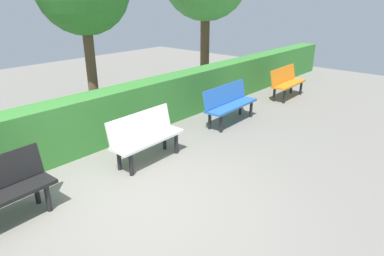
{
  "coord_description": "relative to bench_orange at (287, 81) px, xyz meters",
  "views": [
    {
      "loc": [
        2.51,
        3.22,
        2.72
      ],
      "look_at": [
        -1.67,
        -0.44,
        0.55
      ],
      "focal_mm": 31.59,
      "sensor_mm": 36.0,
      "label": 1
    }
  ],
  "objects": [
    {
      "name": "bench_white",
      "position": [
        5.31,
        0.0,
        -0.0
      ],
      "size": [
        1.4,
        0.5,
        0.86
      ],
      "rotation": [
        0.0,
        0.0,
        0.03
      ],
      "color": "white",
      "rests_on": "ground_plane"
    },
    {
      "name": "bench_blue",
      "position": [
        2.76,
        -0.03,
        0.0
      ],
      "size": [
        1.57,
        0.51,
        0.86
      ],
      "rotation": [
        0.0,
        0.0,
        0.03
      ],
      "color": "blue",
      "rests_on": "ground_plane"
    },
    {
      "name": "hedge_row",
      "position": [
        5.18,
        -1.21,
        0.03
      ],
      "size": [
        18.69,
        0.55,
        1.02
      ],
      "primitive_type": "cube",
      "color": "#387F33",
      "rests_on": "ground_plane"
    },
    {
      "name": "ground_plane",
      "position": [
        6.33,
        0.96,
        -0.48
      ],
      "size": [
        22.69,
        22.69,
        0.0
      ],
      "primitive_type": "plane",
      "color": "gray"
    },
    {
      "name": "bench_orange",
      "position": [
        0.0,
        0.0,
        0.0
      ],
      "size": [
        1.43,
        0.51,
        0.86
      ],
      "rotation": [
        0.0,
        0.0,
        0.03
      ],
      "color": "orange",
      "rests_on": "ground_plane"
    }
  ]
}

